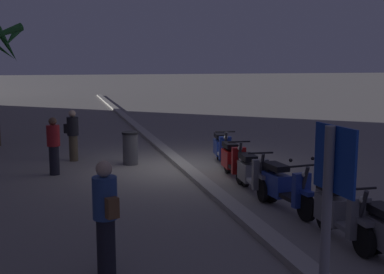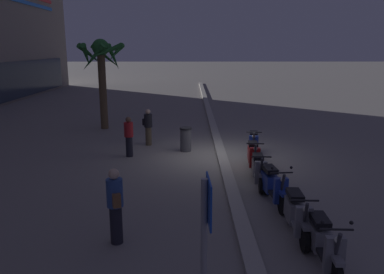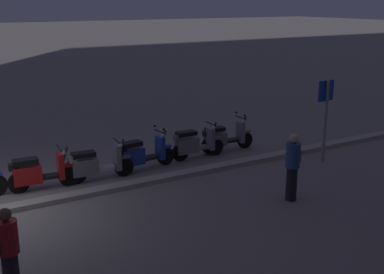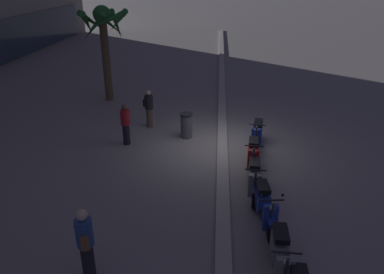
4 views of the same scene
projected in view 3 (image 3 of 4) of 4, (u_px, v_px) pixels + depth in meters
name	position (u px, v px, depth m)	size (l,w,h in m)	color
scooter_grey_mid_rear	(224.00, 138.00, 15.37)	(1.84, 0.56, 1.17)	black
scooter_grey_far_back	(194.00, 144.00, 14.64)	(1.72, 0.56, 1.04)	black
scooter_blue_mid_front	(141.00, 154.00, 13.64)	(1.84, 0.56, 1.17)	black
scooter_grey_second_in_line	(95.00, 164.00, 12.86)	(1.80, 0.56, 1.04)	black
scooter_red_tail_end	(38.00, 173.00, 12.21)	(1.74, 0.56, 1.04)	black
crossing_sign	(326.00, 111.00, 14.13)	(0.60, 0.13, 2.40)	#939399
pedestrian_strolling_near_curb	(293.00, 165.00, 11.50)	(0.46, 0.34, 1.63)	black
pedestrian_by_palm_tree	(8.00, 251.00, 7.70)	(0.46, 0.34, 1.52)	black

